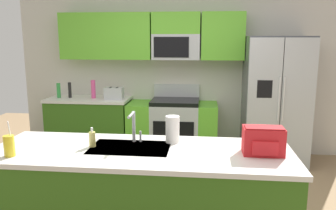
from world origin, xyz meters
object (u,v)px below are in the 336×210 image
drink_cup_yellow (9,146)px  backpack (263,140)px  refrigerator (275,101)px  pepper_mill (70,90)px  range_oven (173,128)px  bottle_green (59,90)px  sink_faucet (134,124)px  toaster (114,93)px  bottle_pink (93,89)px  soap_dispenser (92,139)px  paper_towel_roll (172,129)px

drink_cup_yellow → backpack: bearing=7.6°
refrigerator → drink_cup_yellow: refrigerator is taller
pepper_mill → drink_cup_yellow: 2.74m
range_oven → drink_cup_yellow: size_ratio=4.72×
bottle_green → sink_faucet: 2.75m
toaster → bottle_pink: 0.35m
soap_dispenser → paper_towel_roll: size_ratio=0.71×
pepper_mill → sink_faucet: 2.67m
range_oven → paper_towel_roll: (0.20, -2.17, 0.58)m
bottle_pink → drink_cup_yellow: bearing=-85.8°
soap_dispenser → pepper_mill: bearing=115.9°
toaster → sink_faucet: bearing=-70.6°
range_oven → paper_towel_roll: paper_towel_roll is taller
backpack → drink_cup_yellow: bearing=-172.4°
refrigerator → pepper_mill: 3.14m
toaster → pepper_mill: (-0.72, 0.05, 0.03)m
refrigerator → sink_faucet: size_ratio=6.56×
bottle_green → drink_cup_yellow: (0.75, -2.65, -0.03)m
refrigerator → paper_towel_roll: refrigerator is taller
toaster → pepper_mill: pepper_mill is taller
bottle_pink → drink_cup_yellow: size_ratio=0.98×
pepper_mill → bottle_green: size_ratio=1.05×
refrigerator → soap_dispenser: bearing=-130.8°
pepper_mill → bottle_green: bearing=-171.3°
pepper_mill → sink_faucet: bearing=-56.2°
refrigerator → paper_towel_roll: (-1.31, -2.10, 0.09)m
toaster → bottle_pink: (-0.34, 0.05, 0.05)m
range_oven → backpack: backpack is taller
paper_towel_roll → range_oven: bearing=95.3°
toaster → sink_faucet: 2.30m
bottle_green → sink_faucet: size_ratio=0.82×
soap_dispenser → backpack: (1.43, -0.04, 0.05)m
range_oven → pepper_mill: pepper_mill is taller
range_oven → toaster: size_ratio=4.86×
sink_faucet → drink_cup_yellow: (-0.91, -0.46, -0.08)m
paper_towel_roll → bottle_green: bearing=133.0°
sink_faucet → paper_towel_roll: sink_faucet is taller
refrigerator → drink_cup_yellow: bearing=-134.4°
refrigerator → toaster: (-2.41, 0.02, 0.07)m
bottle_green → drink_cup_yellow: 2.76m
sink_faucet → backpack: bearing=-10.1°
refrigerator → bottle_pink: bearing=178.5°
bottle_green → bottle_pink: bottle_pink is taller
bottle_green → backpack: 3.64m
paper_towel_roll → backpack: size_ratio=0.75×
refrigerator → paper_towel_roll: bearing=-121.9°
pepper_mill → drink_cup_yellow: drink_cup_yellow is taller
range_oven → bottle_green: 1.89m
pepper_mill → backpack: size_ratio=0.76×
bottle_green → soap_dispenser: bottle_green is taller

